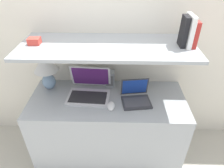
{
  "coord_description": "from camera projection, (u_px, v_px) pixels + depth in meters",
  "views": [
    {
      "loc": [
        0.08,
        -1.14,
        1.89
      ],
      "look_at": [
        0.04,
        0.3,
        0.91
      ],
      "focal_mm": 32.0,
      "sensor_mm": 36.0,
      "label": 1
    }
  ],
  "objects": [
    {
      "name": "wall_back",
      "position": [
        109.0,
        36.0,
        1.88
      ],
      "size": [
        6.0,
        0.05,
        2.4
      ],
      "color": "silver",
      "rests_on": "ground_plane"
    },
    {
      "name": "desk",
      "position": [
        108.0,
        127.0,
        2.04
      ],
      "size": [
        1.44,
        0.6,
        0.74
      ],
      "color": "#999EA3",
      "rests_on": "ground_plane"
    },
    {
      "name": "back_riser",
      "position": [
        109.0,
        90.0,
        2.18
      ],
      "size": [
        1.44,
        0.04,
        1.21
      ],
      "color": "silver",
      "rests_on": "ground_plane"
    },
    {
      "name": "shelf",
      "position": [
        107.0,
        47.0,
        1.62
      ],
      "size": [
        1.44,
        0.54,
        0.03
      ],
      "color": "#999EA3",
      "rests_on": "back_riser"
    },
    {
      "name": "table_lamp",
      "position": [
        46.0,
        68.0,
        1.85
      ],
      "size": [
        0.23,
        0.23,
        0.36
      ],
      "color": "#7593B2",
      "rests_on": "desk"
    },
    {
      "name": "laptop_large",
      "position": [
        89.0,
        90.0,
        1.85
      ],
      "size": [
        0.4,
        0.35,
        0.26
      ],
      "color": "silver",
      "rests_on": "desk"
    },
    {
      "name": "laptop_small",
      "position": [
        136.0,
        97.0,
        1.79
      ],
      "size": [
        0.28,
        0.25,
        0.19
      ],
      "color": "#333338",
      "rests_on": "desk"
    },
    {
      "name": "computer_mouse",
      "position": [
        111.0,
        106.0,
        1.72
      ],
      "size": [
        0.06,
        0.12,
        0.04
      ],
      "color": "white",
      "rests_on": "desk"
    },
    {
      "name": "router_box",
      "position": [
        110.0,
        79.0,
        1.97
      ],
      "size": [
        0.09,
        0.09,
        0.16
      ],
      "color": "gray",
      "rests_on": "desk"
    },
    {
      "name": "book_red",
      "position": [
        194.0,
        33.0,
        1.54
      ],
      "size": [
        0.04,
        0.14,
        0.2
      ],
      "color": "#A82823",
      "rests_on": "shelf"
    },
    {
      "name": "book_white",
      "position": [
        189.0,
        31.0,
        1.53
      ],
      "size": [
        0.03,
        0.17,
        0.24
      ],
      "color": "silver",
      "rests_on": "shelf"
    },
    {
      "name": "book_black",
      "position": [
        184.0,
        31.0,
        1.53
      ],
      "size": [
        0.04,
        0.12,
        0.24
      ],
      "color": "black",
      "rests_on": "shelf"
    },
    {
      "name": "shelf_gadget",
      "position": [
        34.0,
        41.0,
        1.61
      ],
      "size": [
        0.09,
        0.08,
        0.05
      ],
      "color": "#CC3D33",
      "rests_on": "shelf"
    }
  ]
}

